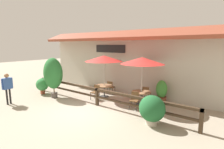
{
  "coord_description": "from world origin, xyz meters",
  "views": [
    {
      "loc": [
        6.12,
        -5.78,
        3.26
      ],
      "look_at": [
        0.64,
        1.54,
        1.71
      ],
      "focal_mm": 28.0,
      "sensor_mm": 36.0,
      "label": 1
    }
  ],
  "objects_px": {
    "chair_near_wallside": "(111,87)",
    "potted_plant_entrance_palm": "(42,85)",
    "potted_plant_corner_fern": "(161,92)",
    "potted_plant_small_flowering": "(152,109)",
    "potted_plant_broad_leaf": "(53,74)",
    "dining_table_middle": "(141,94)",
    "chair_near_streetside": "(96,91)",
    "pedestrian": "(7,85)",
    "dining_table_near": "(104,88)",
    "patio_umbrella_middle": "(142,61)",
    "chair_middle_wallside": "(146,93)",
    "chair_middle_streetside": "(134,99)",
    "patio_umbrella_near": "(104,58)"
  },
  "relations": [
    {
      "from": "potted_plant_broad_leaf",
      "to": "potted_plant_corner_fern",
      "type": "distance_m",
      "value": 6.56
    },
    {
      "from": "chair_middle_streetside",
      "to": "chair_middle_wallside",
      "type": "relative_size",
      "value": 1.0
    },
    {
      "from": "chair_near_streetside",
      "to": "potted_plant_small_flowering",
      "type": "bearing_deg",
      "value": -21.38
    },
    {
      "from": "potted_plant_small_flowering",
      "to": "potted_plant_corner_fern",
      "type": "distance_m",
      "value": 3.01
    },
    {
      "from": "dining_table_near",
      "to": "potted_plant_entrance_palm",
      "type": "xyz_separation_m",
      "value": [
        -3.76,
        -1.97,
        0.02
      ]
    },
    {
      "from": "potted_plant_small_flowering",
      "to": "chair_middle_wallside",
      "type": "bearing_deg",
      "value": 119.94
    },
    {
      "from": "chair_near_streetside",
      "to": "potted_plant_entrance_palm",
      "type": "relative_size",
      "value": 0.83
    },
    {
      "from": "chair_near_streetside",
      "to": "patio_umbrella_near",
      "type": "bearing_deg",
      "value": 80.38
    },
    {
      "from": "potted_plant_corner_fern",
      "to": "potted_plant_small_flowering",
      "type": "bearing_deg",
      "value": -75.94
    },
    {
      "from": "chair_middle_streetside",
      "to": "chair_middle_wallside",
      "type": "bearing_deg",
      "value": 78.66
    },
    {
      "from": "potted_plant_entrance_palm",
      "to": "patio_umbrella_near",
      "type": "bearing_deg",
      "value": 27.61
    },
    {
      "from": "chair_middle_streetside",
      "to": "potted_plant_corner_fern",
      "type": "relative_size",
      "value": 0.67
    },
    {
      "from": "chair_near_streetside",
      "to": "potted_plant_broad_leaf",
      "type": "xyz_separation_m",
      "value": [
        -2.36,
        -1.25,
        1.01
      ]
    },
    {
      "from": "pedestrian",
      "to": "dining_table_near",
      "type": "bearing_deg",
      "value": -43.74
    },
    {
      "from": "dining_table_near",
      "to": "chair_near_wallside",
      "type": "relative_size",
      "value": 1.18
    },
    {
      "from": "dining_table_middle",
      "to": "potted_plant_small_flowering",
      "type": "bearing_deg",
      "value": -52.49
    },
    {
      "from": "patio_umbrella_middle",
      "to": "pedestrian",
      "type": "bearing_deg",
      "value": -143.97
    },
    {
      "from": "patio_umbrella_middle",
      "to": "dining_table_middle",
      "type": "bearing_deg",
      "value": -104.04
    },
    {
      "from": "patio_umbrella_middle",
      "to": "potted_plant_broad_leaf",
      "type": "distance_m",
      "value": 5.47
    },
    {
      "from": "potted_plant_broad_leaf",
      "to": "potted_plant_small_flowering",
      "type": "distance_m",
      "value": 6.54
    },
    {
      "from": "potted_plant_small_flowering",
      "to": "potted_plant_entrance_palm",
      "type": "distance_m",
      "value": 7.83
    },
    {
      "from": "chair_middle_streetside",
      "to": "potted_plant_entrance_palm",
      "type": "distance_m",
      "value": 6.47
    },
    {
      "from": "potted_plant_entrance_palm",
      "to": "potted_plant_corner_fern",
      "type": "xyz_separation_m",
      "value": [
        7.1,
        2.99,
        0.03
      ]
    },
    {
      "from": "dining_table_near",
      "to": "pedestrian",
      "type": "distance_m",
      "value": 5.46
    },
    {
      "from": "patio_umbrella_middle",
      "to": "potted_plant_entrance_palm",
      "type": "relative_size",
      "value": 2.52
    },
    {
      "from": "potted_plant_broad_leaf",
      "to": "potted_plant_entrance_palm",
      "type": "bearing_deg",
      "value": 178.42
    },
    {
      "from": "potted_plant_corner_fern",
      "to": "chair_middle_wallside",
      "type": "bearing_deg",
      "value": -164.05
    },
    {
      "from": "patio_umbrella_near",
      "to": "chair_middle_wallside",
      "type": "height_order",
      "value": "patio_umbrella_near"
    },
    {
      "from": "patio_umbrella_near",
      "to": "potted_plant_entrance_palm",
      "type": "height_order",
      "value": "patio_umbrella_near"
    },
    {
      "from": "chair_near_wallside",
      "to": "potted_plant_entrance_palm",
      "type": "relative_size",
      "value": 0.83
    },
    {
      "from": "dining_table_middle",
      "to": "chair_middle_streetside",
      "type": "bearing_deg",
      "value": -90.0
    },
    {
      "from": "dining_table_middle",
      "to": "potted_plant_small_flowering",
      "type": "xyz_separation_m",
      "value": [
        1.49,
        -1.94,
        0.07
      ]
    },
    {
      "from": "potted_plant_broad_leaf",
      "to": "chair_middle_wallside",
      "type": "bearing_deg",
      "value": 29.5
    },
    {
      "from": "dining_table_near",
      "to": "patio_umbrella_middle",
      "type": "bearing_deg",
      "value": 0.98
    },
    {
      "from": "chair_near_streetside",
      "to": "pedestrian",
      "type": "height_order",
      "value": "pedestrian"
    },
    {
      "from": "potted_plant_small_flowering",
      "to": "dining_table_near",
      "type": "bearing_deg",
      "value": 155.02
    },
    {
      "from": "chair_middle_streetside",
      "to": "pedestrian",
      "type": "distance_m",
      "value": 6.95
    },
    {
      "from": "patio_umbrella_middle",
      "to": "pedestrian",
      "type": "xyz_separation_m",
      "value": [
        -5.94,
        -4.32,
        -1.32
      ]
    },
    {
      "from": "chair_near_wallside",
      "to": "dining_table_middle",
      "type": "height_order",
      "value": "chair_near_wallside"
    },
    {
      "from": "patio_umbrella_middle",
      "to": "potted_plant_entrance_palm",
      "type": "distance_m",
      "value": 6.9
    },
    {
      "from": "chair_near_wallside",
      "to": "dining_table_middle",
      "type": "xyz_separation_m",
      "value": [
        2.64,
        -0.71,
        0.1
      ]
    },
    {
      "from": "chair_middle_streetside",
      "to": "chair_near_streetside",
      "type": "bearing_deg",
      "value": 167.53
    },
    {
      "from": "dining_table_near",
      "to": "dining_table_middle",
      "type": "height_order",
      "value": "same"
    },
    {
      "from": "dining_table_middle",
      "to": "chair_middle_wallside",
      "type": "bearing_deg",
      "value": 94.39
    },
    {
      "from": "potted_plant_broad_leaf",
      "to": "potted_plant_entrance_palm",
      "type": "distance_m",
      "value": 1.62
    },
    {
      "from": "chair_middle_wallside",
      "to": "patio_umbrella_middle",
      "type": "bearing_deg",
      "value": 88.5
    },
    {
      "from": "chair_middle_streetside",
      "to": "dining_table_middle",
      "type": "bearing_deg",
      "value": 76.46
    },
    {
      "from": "pedestrian",
      "to": "potted_plant_small_flowering",
      "type": "bearing_deg",
      "value": -77.89
    },
    {
      "from": "chair_middle_wallside",
      "to": "potted_plant_broad_leaf",
      "type": "relative_size",
      "value": 0.35
    },
    {
      "from": "dining_table_near",
      "to": "chair_middle_wallside",
      "type": "relative_size",
      "value": 1.18
    }
  ]
}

